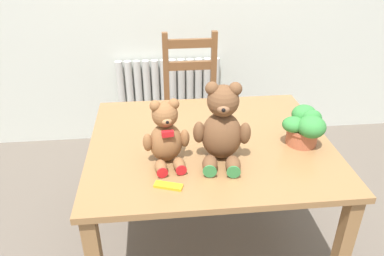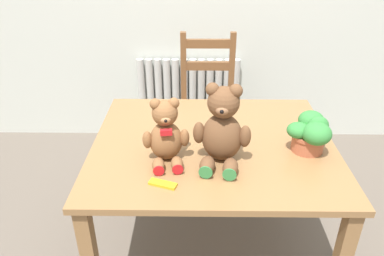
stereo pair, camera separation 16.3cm
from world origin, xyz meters
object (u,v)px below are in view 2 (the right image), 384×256
Objects in this scene: wooden_chair_behind at (207,110)px; teddy_bear_right at (222,129)px; chocolate_bar at (163,184)px; teddy_bear_left at (166,135)px; potted_plant at (311,133)px.

wooden_chair_behind is 1.05m from teddy_bear_right.
chocolate_bar is at bearing 46.25° from teddy_bear_right.
teddy_bear_right is at bearing 37.56° from chocolate_bar.
teddy_bear_left is 0.23m from chocolate_bar.
chocolate_bar is at bearing -157.82° from potted_plant.
teddy_bear_right is 0.42m from potted_plant.
potted_plant is 1.81× the size of chocolate_bar.
teddy_bear_right reaches higher than chocolate_bar.
teddy_bear_left is at bearing 89.22° from chocolate_bar.
potted_plant is at bearing 116.33° from wooden_chair_behind.
chocolate_bar is (-0.25, -0.19, -0.15)m from teddy_bear_right.
potted_plant is at bearing 179.47° from teddy_bear_left.
teddy_bear_left reaches higher than chocolate_bar.
wooden_chair_behind is at bearing -79.37° from teddy_bear_right.
wooden_chair_behind is at bearing 116.33° from potted_plant.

